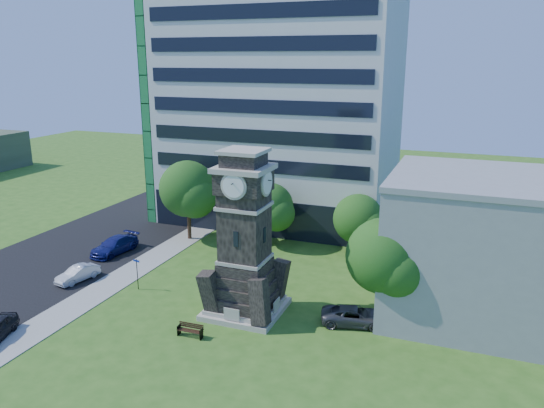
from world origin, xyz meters
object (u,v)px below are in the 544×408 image
at_px(car_east_lot, 354,316).
at_px(park_bench, 190,330).
at_px(clock_tower, 245,245).
at_px(car_street_mid, 78,274).
at_px(car_street_north, 114,246).
at_px(street_sign, 137,270).

bearing_deg(car_east_lot, park_bench, 105.81).
height_order(clock_tower, car_street_mid, clock_tower).
bearing_deg(car_street_north, car_east_lot, -6.73).
xyz_separation_m(clock_tower, park_bench, (-2.01, -4.74, -4.78)).
relative_size(clock_tower, park_bench, 6.69).
distance_m(clock_tower, street_sign, 10.47).
xyz_separation_m(car_east_lot, park_bench, (-10.01, -5.67, -0.15)).
distance_m(clock_tower, park_bench, 7.03).
xyz_separation_m(car_street_north, park_bench, (14.81, -11.40, -0.27)).
xyz_separation_m(clock_tower, car_street_mid, (-15.57, 0.03, -4.65)).
bearing_deg(car_street_mid, car_street_north, 112.71).
height_order(clock_tower, park_bench, clock_tower).
bearing_deg(car_east_lot, street_sign, 77.91).
bearing_deg(car_east_lot, clock_tower, 82.90).
relative_size(car_east_lot, park_bench, 2.57).
bearing_deg(street_sign, car_street_north, 147.38).
bearing_deg(clock_tower, street_sign, 177.51).
bearing_deg(car_street_north, street_sign, -35.37).
distance_m(car_street_mid, park_bench, 14.38).
xyz_separation_m(car_street_mid, car_street_north, (-1.25, 6.63, 0.14)).
height_order(car_east_lot, park_bench, car_east_lot).
distance_m(car_east_lot, park_bench, 11.51).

